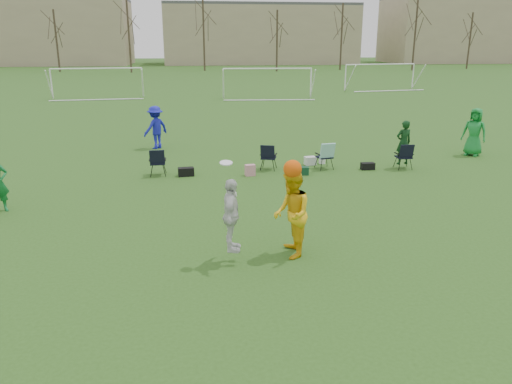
{
  "coord_description": "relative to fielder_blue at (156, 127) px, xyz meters",
  "views": [
    {
      "loc": [
        -2.35,
        -9.72,
        4.64
      ],
      "look_at": [
        -0.92,
        1.3,
        1.25
      ],
      "focal_mm": 35.0,
      "sensor_mm": 36.0,
      "label": 1
    }
  ],
  "objects": [
    {
      "name": "ground",
      "position": [
        3.94,
        -12.6,
        -0.94
      ],
      "size": [
        260.0,
        260.0,
        0.0
      ],
      "primitive_type": "plane",
      "color": "#2C5219",
      "rests_on": "ground"
    },
    {
      "name": "fielder_blue",
      "position": [
        0.0,
        0.0,
        0.0
      ],
      "size": [
        1.37,
        1.34,
        1.88
      ],
      "primitive_type": "imported",
      "rotation": [
        0.0,
        0.0,
        3.88
      ],
      "color": "#171BAF",
      "rests_on": "ground"
    },
    {
      "name": "fielder_green_far",
      "position": [
        13.23,
        -3.13,
        0.05
      ],
      "size": [
        1.13,
        1.13,
        1.98
      ],
      "primitive_type": "imported",
      "rotation": [
        0.0,
        0.0,
        -0.79
      ],
      "color": "#167F31",
      "rests_on": "ground"
    },
    {
      "name": "center_contest",
      "position": [
        3.32,
        -12.25,
        0.11
      ],
      "size": [
        2.01,
        1.22,
        2.26
      ],
      "color": "silver",
      "rests_on": "ground"
    },
    {
      "name": "sideline_setup",
      "position": [
        5.98,
        -4.69,
        -0.4
      ],
      "size": [
        9.72,
        1.84,
        1.81
      ],
      "color": "#0E3313",
      "rests_on": "ground"
    },
    {
      "name": "goal_left",
      "position": [
        -6.06,
        21.4,
        0.98
      ],
      "size": [
        7.39,
        0.76,
        2.46
      ],
      "rotation": [
        0.0,
        0.0,
        0.09
      ],
      "color": "white",
      "rests_on": "ground"
    },
    {
      "name": "goal_mid",
      "position": [
        7.94,
        19.4,
        0.98
      ],
      "size": [
        7.4,
        0.63,
        2.46
      ],
      "rotation": [
        0.0,
        0.0,
        -0.07
      ],
      "color": "white",
      "rests_on": "ground"
    },
    {
      "name": "goal_right",
      "position": [
        19.94,
        25.4,
        0.98
      ],
      "size": [
        7.35,
        1.14,
        2.46
      ],
      "rotation": [
        0.0,
        0.0,
        0.14
      ],
      "color": "white",
      "rests_on": "ground"
    },
    {
      "name": "tree_line",
      "position": [
        4.18,
        57.25,
        4.15
      ],
      "size": [
        110.28,
        3.28,
        11.4
      ],
      "color": "#382B21",
      "rests_on": "ground"
    },
    {
      "name": "building_row",
      "position": [
        10.67,
        83.4,
        5.05
      ],
      "size": [
        126.0,
        16.0,
        13.0
      ],
      "color": "tan",
      "rests_on": "ground"
    }
  ]
}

